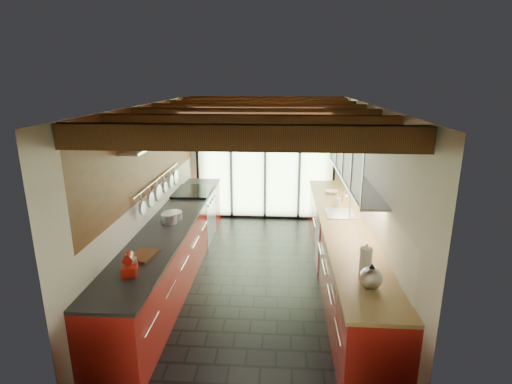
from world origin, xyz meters
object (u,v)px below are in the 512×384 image
(kettle, at_px, (371,277))
(stand_mixer, at_px, (130,265))
(soap_bottle, at_px, (337,200))
(bowl, at_px, (331,192))
(paper_towel, at_px, (366,261))

(kettle, bearing_deg, stand_mixer, 176.68)
(soap_bottle, height_order, bowl, soap_bottle)
(paper_towel, bearing_deg, kettle, -90.00)
(stand_mixer, bearing_deg, soap_bottle, 44.97)
(kettle, xyz_separation_m, paper_towel, (0.00, 0.29, 0.03))
(kettle, distance_m, soap_bottle, 2.68)
(soap_bottle, xyz_separation_m, bowl, (0.00, 0.72, -0.07))
(stand_mixer, relative_size, paper_towel, 0.81)
(stand_mixer, relative_size, bowl, 1.24)
(soap_bottle, bearing_deg, bowl, 90.00)
(kettle, xyz_separation_m, bowl, (0.00, 3.41, -0.09))
(paper_towel, height_order, bowl, paper_towel)
(paper_towel, bearing_deg, soap_bottle, 90.00)
(stand_mixer, distance_m, bowl, 4.13)
(stand_mixer, height_order, paper_towel, paper_towel)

